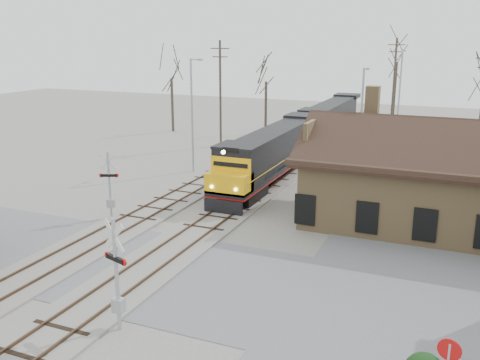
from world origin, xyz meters
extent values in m
plane|color=gray|center=(0.00, 0.00, 0.00)|extent=(140.00, 140.00, 0.00)
cube|color=slate|center=(0.00, 0.00, 0.01)|extent=(60.00, 9.00, 0.03)
cube|color=gray|center=(0.00, 15.00, 0.06)|extent=(3.40, 90.00, 0.12)
cube|color=#473323|center=(-0.72, 15.00, 0.17)|extent=(0.08, 90.00, 0.14)
cube|color=#473323|center=(0.72, 15.00, 0.17)|extent=(0.08, 90.00, 0.14)
cube|color=gray|center=(-4.50, 15.00, 0.06)|extent=(3.40, 90.00, 0.12)
cube|color=#473323|center=(-5.22, 15.00, 0.17)|extent=(0.08, 90.00, 0.14)
cube|color=#473323|center=(-3.78, 15.00, 0.17)|extent=(0.08, 90.00, 0.14)
cube|color=#9B7D50|center=(12.00, 12.00, 2.00)|extent=(14.00, 8.00, 4.00)
cube|color=black|center=(12.00, 12.00, 4.10)|extent=(15.20, 9.20, 0.30)
cube|color=black|center=(12.00, 9.70, 5.10)|extent=(15.00, 4.71, 2.66)
cube|color=black|center=(12.00, 14.30, 5.10)|extent=(15.00, 4.71, 2.66)
cube|color=#9B7D50|center=(8.00, 13.50, 6.80)|extent=(0.80, 0.80, 2.20)
cube|color=black|center=(0.00, 12.08, 0.50)|extent=(2.28, 3.65, 0.91)
cube|color=black|center=(0.00, 23.93, 0.50)|extent=(2.28, 3.65, 0.91)
cube|color=black|center=(0.00, 18.00, 1.23)|extent=(2.73, 18.23, 0.32)
cube|color=maroon|center=(0.00, 18.00, 1.03)|extent=(2.75, 18.23, 0.11)
cube|color=black|center=(0.00, 19.14, 2.64)|extent=(2.37, 13.22, 2.55)
cube|color=black|center=(0.00, 11.26, 2.64)|extent=(2.73, 2.55, 2.55)
cube|color=#FCB80D|center=(0.00, 9.71, 1.87)|extent=(2.73, 1.64, 1.28)
cube|color=black|center=(0.00, 8.79, 0.50)|extent=(2.55, 0.25, 0.91)
cylinder|color=#FFF2CC|center=(0.00, 8.87, 4.01)|extent=(0.26, 0.10, 0.26)
cube|color=black|center=(0.00, 30.81, 0.50)|extent=(2.28, 3.65, 0.91)
cube|color=black|center=(0.00, 42.66, 0.50)|extent=(2.28, 3.65, 0.91)
cube|color=black|center=(0.00, 36.73, 1.23)|extent=(2.73, 18.23, 0.32)
cube|color=maroon|center=(0.00, 36.73, 1.03)|extent=(2.75, 18.23, 0.11)
cube|color=black|center=(0.00, 37.87, 2.64)|extent=(2.37, 13.22, 2.55)
cube|color=black|center=(0.00, 29.99, 2.64)|extent=(2.73, 2.55, 2.55)
cube|color=black|center=(0.00, 28.44, 1.87)|extent=(2.73, 1.64, 1.28)
cube|color=black|center=(0.00, 27.52, 0.50)|extent=(2.55, 0.25, 0.91)
cylinder|color=#A5A8AD|center=(2.00, -5.04, 2.24)|extent=(0.16, 0.16, 4.47)
cube|color=silver|center=(2.00, -5.04, 3.80)|extent=(1.12, 0.41, 1.17)
cube|color=silver|center=(2.00, -5.04, 3.80)|extent=(1.12, 0.41, 1.17)
cube|color=black|center=(2.00, -5.04, 2.91)|extent=(1.00, 0.46, 0.17)
cylinder|color=#B20C0C|center=(1.53, -4.88, 2.91)|extent=(0.28, 0.16, 0.27)
cylinder|color=#B20C0C|center=(2.48, -5.20, 2.91)|extent=(0.28, 0.16, 0.27)
cube|color=#A5A8AD|center=(2.00, -5.04, 1.01)|extent=(0.45, 0.34, 0.56)
cylinder|color=#A5A8AD|center=(-6.11, 5.58, 2.08)|extent=(0.15, 0.15, 4.17)
cube|color=silver|center=(-6.11, 5.58, 3.54)|extent=(1.02, 0.45, 1.09)
cube|color=silver|center=(-6.11, 5.58, 3.54)|extent=(1.02, 0.45, 1.09)
cube|color=black|center=(-6.11, 5.58, 2.71)|extent=(0.92, 0.50, 0.16)
cylinder|color=#B20C0C|center=(-5.68, 5.75, 2.71)|extent=(0.26, 0.17, 0.25)
cylinder|color=#B20C0C|center=(-6.54, 5.40, 2.71)|extent=(0.26, 0.17, 0.25)
cube|color=#A5A8AD|center=(-6.11, 5.58, 0.94)|extent=(0.42, 0.31, 0.52)
cylinder|color=#B20C0C|center=(13.64, -5.06, 2.03)|extent=(0.70, 0.17, 0.71)
cylinder|color=#A5A8AD|center=(-6.96, 17.94, 4.58)|extent=(0.18, 0.18, 9.15)
cylinder|color=#A5A8AD|center=(-6.96, 18.84, 9.05)|extent=(0.12, 1.80, 0.12)
cube|color=#A5A8AD|center=(-6.96, 19.64, 8.95)|extent=(0.25, 0.50, 0.12)
cylinder|color=#A5A8AD|center=(5.81, 22.25, 4.25)|extent=(0.18, 0.18, 8.50)
cylinder|color=#A5A8AD|center=(5.81, 23.15, 8.40)|extent=(0.12, 1.80, 0.12)
cube|color=#A5A8AD|center=(5.81, 23.95, 8.30)|extent=(0.25, 0.50, 0.12)
cylinder|color=#A5A8AD|center=(6.98, 36.40, 4.79)|extent=(0.18, 0.18, 9.59)
cylinder|color=#A5A8AD|center=(6.98, 37.30, 9.49)|extent=(0.12, 1.80, 0.12)
cube|color=#A5A8AD|center=(6.98, 38.10, 9.39)|extent=(0.25, 0.50, 0.12)
cylinder|color=#382D23|center=(-9.37, 28.54, 5.23)|extent=(0.24, 0.24, 10.47)
cube|color=#382D23|center=(-9.37, 28.54, 9.67)|extent=(2.00, 0.10, 0.10)
cube|color=#382D23|center=(-9.37, 28.54, 8.87)|extent=(1.60, 0.10, 0.10)
cylinder|color=#382D23|center=(5.16, 45.94, 5.33)|extent=(0.24, 0.24, 10.66)
cube|color=#382D23|center=(5.16, 45.94, 9.86)|extent=(2.00, 0.10, 0.10)
cube|color=#382D23|center=(5.16, 45.94, 9.06)|extent=(1.60, 0.10, 0.10)
cylinder|color=#382D23|center=(-18.14, 34.09, 3.08)|extent=(0.32, 0.32, 6.16)
cylinder|color=#382D23|center=(-7.81, 37.44, 2.93)|extent=(0.32, 0.32, 5.86)
cylinder|color=#382D23|center=(5.01, 48.62, 3.89)|extent=(0.32, 0.32, 7.78)
camera|label=1|loc=(13.37, -20.06, 10.86)|focal=40.00mm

